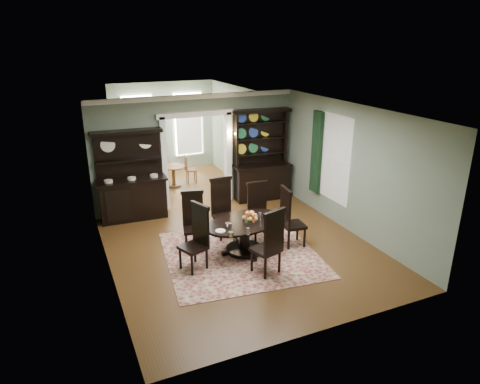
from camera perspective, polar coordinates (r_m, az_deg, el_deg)
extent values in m
cube|color=#553216|center=(9.42, 0.27, -7.73)|extent=(5.50, 6.00, 0.01)
cube|color=white|center=(8.45, 0.30, 10.62)|extent=(5.50, 6.00, 0.01)
cube|color=gray|center=(8.16, -17.64, -1.63)|extent=(0.01, 6.00, 3.00)
cube|color=gray|center=(10.20, 14.56, 2.96)|extent=(0.01, 6.00, 3.00)
cube|color=gray|center=(6.41, 11.37, -7.09)|extent=(5.50, 0.01, 3.00)
cube|color=gray|center=(11.10, -14.84, 4.32)|extent=(1.85, 0.01, 3.00)
cube|color=gray|center=(12.17, 2.39, 6.32)|extent=(1.85, 0.01, 3.00)
cube|color=gray|center=(11.26, -6.07, 11.59)|extent=(1.80, 0.01, 0.50)
cube|color=white|center=(11.19, -6.02, 12.52)|extent=(5.50, 0.10, 0.12)
cube|color=#553216|center=(13.55, -7.94, 0.94)|extent=(3.50, 3.50, 0.01)
cube|color=white|center=(12.89, -8.59, 13.66)|extent=(3.50, 3.50, 0.01)
cube|color=gray|center=(12.80, -15.84, 6.25)|extent=(0.01, 3.50, 3.00)
cube|color=gray|center=(13.70, -1.14, 7.88)|extent=(0.01, 3.50, 3.00)
cube|color=gray|center=(14.80, -10.14, 8.49)|extent=(3.50, 0.01, 3.00)
cube|color=white|center=(14.57, -13.38, 8.28)|extent=(1.05, 0.06, 2.20)
cube|color=white|center=(14.96, -6.92, 8.97)|extent=(1.05, 0.06, 2.20)
cube|color=white|center=(11.34, -10.12, 3.68)|extent=(0.14, 0.25, 2.50)
cube|color=white|center=(11.87, -1.66, 4.72)|extent=(0.14, 0.25, 2.50)
cube|color=white|center=(11.30, -6.02, 10.34)|extent=(2.08, 0.25, 0.14)
cube|color=white|center=(10.62, 12.60, 4.36)|extent=(0.02, 1.10, 2.00)
cube|color=white|center=(10.61, 12.53, 4.35)|extent=(0.01, 1.22, 2.12)
cube|color=#163219|center=(11.11, 10.17, 5.21)|extent=(0.10, 0.35, 2.10)
cube|color=#AD742E|center=(11.67, -1.31, 7.50)|extent=(0.08, 0.05, 0.18)
sphere|color=#FFD88C|center=(11.48, -1.49, 7.69)|extent=(0.07, 0.07, 0.07)
sphere|color=#FFD88C|center=(11.56, -0.56, 7.78)|extent=(0.07, 0.07, 0.07)
cube|color=maroon|center=(9.22, 0.13, -8.31)|extent=(3.47, 3.36, 0.01)
ellipsoid|color=black|center=(9.05, 0.61, -4.07)|extent=(2.02, 1.54, 0.05)
cylinder|color=black|center=(9.07, 0.61, -4.26)|extent=(2.02, 2.02, 0.03)
cylinder|color=black|center=(9.19, 0.60, -5.92)|extent=(0.23, 0.23, 0.62)
cylinder|color=black|center=(9.33, 0.59, -7.65)|extent=(0.79, 0.79, 0.09)
cylinder|color=silver|center=(8.98, 1.34, -3.90)|extent=(0.32, 0.32, 0.06)
cube|color=black|center=(9.33, -6.16, -4.99)|extent=(0.55, 0.53, 0.06)
cube|color=black|center=(9.35, -6.33, -2.29)|extent=(0.45, 0.16, 0.77)
cube|color=black|center=(9.21, -6.42, -0.01)|extent=(0.50, 0.19, 0.08)
cylinder|color=black|center=(9.26, -7.14, -6.79)|extent=(0.05, 0.05, 0.45)
cylinder|color=black|center=(9.27, -4.93, -6.66)|extent=(0.05, 0.05, 0.45)
cylinder|color=black|center=(9.58, -7.25, -5.84)|extent=(0.05, 0.05, 0.45)
cylinder|color=black|center=(9.59, -5.11, -5.71)|extent=(0.05, 0.05, 0.45)
cube|color=black|center=(9.82, -2.02, -3.31)|extent=(0.51, 0.49, 0.06)
cube|color=black|center=(9.85, -2.56, -0.58)|extent=(0.49, 0.07, 0.83)
cube|color=black|center=(9.70, -2.60, 1.79)|extent=(0.54, 0.10, 0.09)
cylinder|color=black|center=(9.69, -2.57, -5.24)|extent=(0.05, 0.05, 0.49)
cylinder|color=black|center=(9.84, -0.51, -4.83)|extent=(0.05, 0.05, 0.49)
cylinder|color=black|center=(10.02, -3.46, -4.39)|extent=(0.05, 0.05, 0.49)
cylinder|color=black|center=(10.16, -1.45, -4.01)|extent=(0.05, 0.05, 0.49)
cube|color=black|center=(9.75, 2.70, -3.67)|extent=(0.49, 0.47, 0.06)
cube|color=black|center=(9.77, 2.28, -1.06)|extent=(0.47, 0.08, 0.79)
cube|color=black|center=(9.63, 2.31, 1.17)|extent=(0.51, 0.10, 0.08)
cylinder|color=black|center=(9.63, 2.09, -5.49)|extent=(0.05, 0.05, 0.46)
cylinder|color=black|center=(9.76, 4.07, -5.17)|extent=(0.05, 0.05, 0.46)
cylinder|color=black|center=(9.94, 1.30, -4.65)|extent=(0.05, 0.05, 0.46)
cylinder|color=black|center=(10.07, 3.23, -4.35)|extent=(0.05, 0.05, 0.46)
cube|color=black|center=(8.52, -6.27, -7.37)|extent=(0.59, 0.61, 0.06)
cube|color=black|center=(8.46, -5.28, -4.44)|extent=(0.22, 0.46, 0.81)
cube|color=black|center=(8.30, -5.37, -1.84)|extent=(0.25, 0.51, 0.08)
cylinder|color=black|center=(8.67, -7.96, -8.73)|extent=(0.05, 0.05, 0.48)
cylinder|color=black|center=(8.41, -6.41, -9.63)|extent=(0.05, 0.05, 0.48)
cylinder|color=black|center=(8.86, -6.02, -7.95)|extent=(0.05, 0.05, 0.48)
cylinder|color=black|center=(8.61, -4.45, -8.80)|extent=(0.05, 0.05, 0.48)
cube|color=black|center=(9.49, 7.16, -4.40)|extent=(0.51, 0.53, 0.06)
cube|color=black|center=(9.25, 6.08, -2.21)|extent=(0.11, 0.48, 0.82)
cube|color=black|center=(9.10, 6.18, 0.23)|extent=(0.13, 0.53, 0.08)
cylinder|color=black|center=(9.51, 8.60, -6.01)|extent=(0.05, 0.05, 0.48)
cylinder|color=black|center=(9.82, 7.66, -5.10)|extent=(0.05, 0.05, 0.48)
cylinder|color=black|center=(9.37, 6.51, -6.34)|extent=(0.05, 0.05, 0.48)
cylinder|color=black|center=(9.68, 5.62, -5.41)|extent=(0.05, 0.05, 0.48)
cube|color=black|center=(8.38, 3.47, -7.69)|extent=(0.60, 0.59, 0.06)
cube|color=black|center=(8.05, 4.58, -5.54)|extent=(0.48, 0.19, 0.83)
cube|color=black|center=(7.88, 4.66, -2.75)|extent=(0.53, 0.22, 0.08)
cylinder|color=black|center=(8.73, 3.47, -8.28)|extent=(0.05, 0.05, 0.49)
cylinder|color=black|center=(8.50, 1.59, -9.09)|extent=(0.05, 0.05, 0.49)
cylinder|color=black|center=(8.50, 5.28, -9.19)|extent=(0.05, 0.05, 0.49)
cylinder|color=black|center=(8.26, 3.39, -10.06)|extent=(0.05, 0.05, 0.49)
cube|color=black|center=(11.12, -14.05, -0.99)|extent=(1.63, 0.62, 1.01)
cube|color=black|center=(10.95, -14.28, 1.57)|extent=(1.74, 0.67, 0.05)
cube|color=black|center=(11.00, -14.75, 4.90)|extent=(1.62, 0.15, 1.19)
cube|color=black|center=(10.93, -14.60, 4.16)|extent=(1.57, 0.35, 0.04)
cube|color=black|center=(10.75, -14.91, 7.75)|extent=(1.73, 0.42, 0.08)
cube|color=black|center=(12.16, 2.89, 1.34)|extent=(1.56, 0.67, 0.98)
cube|color=black|center=(12.01, 2.93, 3.59)|extent=(1.67, 0.74, 0.04)
cube|color=black|center=(12.01, 2.53, 7.29)|extent=(1.52, 0.20, 1.48)
cube|color=black|center=(11.61, -0.53, 6.87)|extent=(0.08, 0.29, 1.52)
cube|color=black|center=(12.26, 5.88, 7.47)|extent=(0.08, 0.29, 1.52)
cube|color=black|center=(11.75, 2.87, 10.78)|extent=(1.65, 0.49, 0.09)
cube|color=black|center=(12.02, 2.72, 5.17)|extent=(1.54, 0.42, 0.03)
cube|color=black|center=(11.92, 2.76, 7.19)|extent=(1.54, 0.42, 0.03)
cube|color=black|center=(11.83, 2.79, 9.24)|extent=(1.54, 0.42, 0.03)
cylinder|color=brown|center=(13.23, -8.91, 3.37)|extent=(0.71, 0.71, 0.04)
cylinder|color=brown|center=(13.33, -8.84, 2.08)|extent=(0.09, 0.09, 0.62)
cylinder|color=brown|center=(13.42, -8.77, 0.85)|extent=(0.39, 0.39, 0.05)
cylinder|color=brown|center=(13.17, -10.77, 2.49)|extent=(0.44, 0.44, 0.04)
cube|color=brown|center=(13.16, -10.05, 3.77)|extent=(0.09, 0.40, 0.55)
cylinder|color=brown|center=(13.33, -11.56, 1.54)|extent=(0.04, 0.04, 0.49)
cylinder|color=brown|center=(13.06, -11.08, 1.18)|extent=(0.04, 0.04, 0.49)
cylinder|color=brown|center=(13.43, -10.34, 1.76)|extent=(0.04, 0.04, 0.49)
cylinder|color=brown|center=(13.16, -9.84, 1.41)|extent=(0.04, 0.04, 0.49)
cylinder|color=brown|center=(13.57, -6.51, 2.94)|extent=(0.38, 0.38, 0.04)
cube|color=brown|center=(13.47, -7.25, 3.83)|extent=(0.05, 0.34, 0.47)
cylinder|color=brown|center=(13.54, -5.80, 1.99)|extent=(0.03, 0.03, 0.42)
cylinder|color=brown|center=(13.78, -6.06, 2.31)|extent=(0.03, 0.03, 0.42)
cylinder|color=brown|center=(13.48, -6.89, 1.87)|extent=(0.03, 0.03, 0.42)
cylinder|color=brown|center=(13.73, -7.13, 2.19)|extent=(0.03, 0.03, 0.42)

